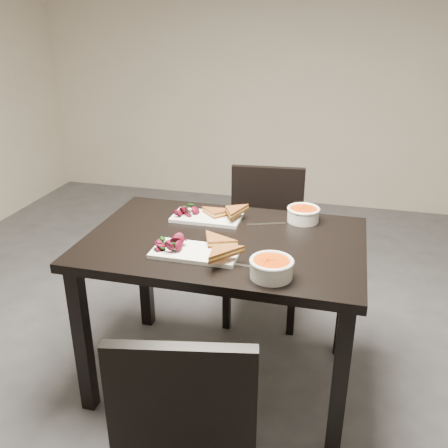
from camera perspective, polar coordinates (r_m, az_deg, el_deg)
name	(u,v)px	position (r m, az deg, el deg)	size (l,w,h in m)	color
ground	(252,372)	(2.57, 3.26, -16.78)	(5.00, 5.00, 0.00)	#47474C
table	(224,259)	(2.18, 0.00, -4.09)	(1.20, 0.80, 0.75)	black
chair_near	(188,420)	(1.65, -4.21, -21.71)	(0.50, 0.50, 0.85)	black
chair_far	(265,234)	(2.84, 4.74, -1.12)	(0.46, 0.46, 0.85)	black
plate_near	(195,252)	(2.00, -3.33, -3.30)	(0.35, 0.18, 0.02)	white
sandwich_near	(212,244)	(1.98, -1.43, -2.36)	(0.18, 0.13, 0.06)	#9F5221
salad_near	(172,242)	(2.02, -6.07, -2.13)	(0.11, 0.10, 0.05)	black
soup_bowl_near	(271,267)	(1.82, 5.52, -4.98)	(0.16, 0.16, 0.07)	white
cutlery_near	(251,267)	(1.90, 3.10, -4.97)	(0.18, 0.02, 0.00)	silver
plate_far	(207,218)	(2.34, -2.02, 0.73)	(0.32, 0.16, 0.02)	white
sandwich_far	(219,213)	(2.29, -0.58, 1.23)	(0.16, 0.12, 0.05)	#9F5221
salad_far	(186,210)	(2.35, -4.37, 1.65)	(0.10, 0.09, 0.04)	black
soup_bowl_far	(303,213)	(2.33, 9.17, 1.21)	(0.15, 0.15, 0.07)	white
cutlery_far	(266,224)	(2.29, 4.93, 0.00)	(0.18, 0.02, 0.00)	silver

